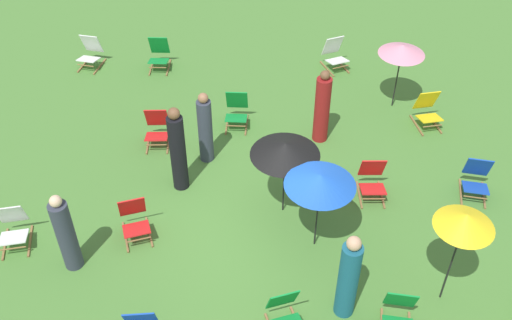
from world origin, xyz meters
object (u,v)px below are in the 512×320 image
at_px(umbrella_0, 320,180).
at_px(umbrella_3, 402,50).
at_px(deckchair_6, 335,54).
at_px(deckchair_1, 372,180).
at_px(deckchair_13, 159,54).
at_px(person_4, 178,151).
at_px(deckchair_10, 399,315).
at_px(person_1, 322,108).
at_px(deckchair_12, 285,314).
at_px(deckchair_4, 157,128).
at_px(person_2, 348,278).
at_px(deckchair_2, 134,219).
at_px(person_3, 205,129).
at_px(umbrella_2, 285,149).
at_px(umbrella_1, 465,221).
at_px(deckchair_3, 428,110).
at_px(deckchair_7, 90,53).
at_px(deckchair_11, 13,227).
at_px(deckchair_8, 476,179).
at_px(deckchair_0, 237,110).

height_order(umbrella_0, umbrella_3, umbrella_0).
bearing_deg(deckchair_6, deckchair_1, -108.37).
bearing_deg(deckchair_13, person_4, -75.95).
distance_m(deckchair_10, person_1, 4.93).
xyz_separation_m(deckchair_1, deckchair_12, (-2.07, -2.91, 0.00)).
bearing_deg(deckchair_4, person_2, -52.25).
xyz_separation_m(deckchair_2, deckchair_6, (4.69, 5.37, 0.00)).
relative_size(umbrella_0, person_3, 1.02).
relative_size(umbrella_2, person_1, 0.95).
relative_size(umbrella_1, umbrella_3, 1.22).
bearing_deg(umbrella_1, person_4, 144.43).
xyz_separation_m(deckchair_1, deckchair_3, (1.77, 2.14, 0.00)).
distance_m(deckchair_7, umbrella_2, 7.16).
bearing_deg(deckchair_6, umbrella_2, -127.69).
distance_m(deckchair_3, umbrella_0, 4.70).
bearing_deg(deckchair_12, deckchair_2, 125.49).
relative_size(deckchair_6, deckchair_12, 1.02).
height_order(deckchair_10, umbrella_0, umbrella_0).
distance_m(deckchair_11, person_2, 6.00).
bearing_deg(deckchair_12, person_3, 92.46).
bearing_deg(deckchair_7, deckchair_1, -23.44).
bearing_deg(deckchair_2, umbrella_0, -21.25).
height_order(deckchair_2, deckchair_12, same).
height_order(deckchair_2, deckchair_13, same).
distance_m(deckchair_8, deckchair_10, 3.74).
xyz_separation_m(deckchair_1, deckchair_7, (-6.07, 5.32, 0.00)).
relative_size(deckchair_11, person_2, 0.47).
bearing_deg(deckchair_1, deckchair_11, -169.62).
xyz_separation_m(deckchair_7, deckchair_11, (-0.64, -6.00, 0.00)).
xyz_separation_m(umbrella_1, person_2, (-1.67, -0.12, -1.02)).
height_order(deckchair_2, umbrella_1, umbrella_1).
bearing_deg(deckchair_10, deckchair_13, 130.29).
xyz_separation_m(umbrella_0, person_4, (-2.42, 1.76, -0.66)).
bearing_deg(deckchair_10, person_4, 147.48).
relative_size(deckchair_3, person_1, 0.48).
distance_m(deckchair_2, deckchair_11, 2.16).
bearing_deg(person_3, umbrella_1, 38.04).
height_order(deckchair_0, deckchair_4, same).
relative_size(deckchair_8, person_1, 0.50).
xyz_separation_m(deckchair_4, person_3, (1.05, -0.64, 0.41)).
bearing_deg(deckchair_3, umbrella_3, 120.80).
bearing_deg(deckchair_3, deckchair_6, 116.78).
bearing_deg(deckchair_8, deckchair_10, -111.95).
xyz_separation_m(deckchair_3, deckchair_11, (-8.48, -2.82, 0.00)).
relative_size(deckchair_10, umbrella_0, 0.51).
bearing_deg(umbrella_2, person_1, 63.10).
xyz_separation_m(deckchair_1, person_1, (-0.71, 1.82, 0.45)).
xyz_separation_m(deckchair_2, umbrella_2, (2.77, 0.37, 1.16)).
relative_size(deckchair_0, deckchair_12, 0.99).
relative_size(umbrella_1, person_4, 1.03).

